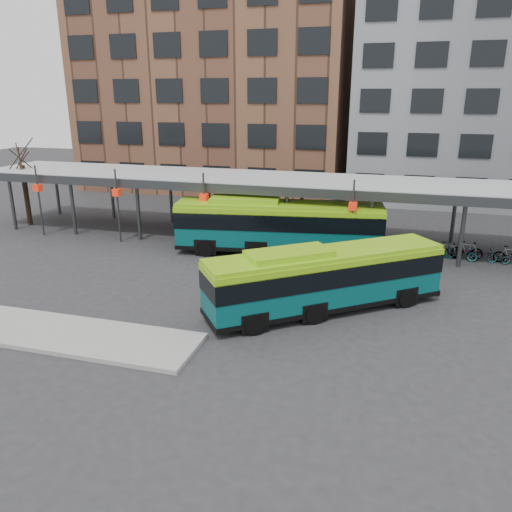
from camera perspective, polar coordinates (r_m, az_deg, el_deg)
The scene contains 9 objects.
ground at distance 22.18m, azimuth -7.74°, elevation -6.99°, with size 120.00×120.00×0.00m, color #28282B.
boarding_island at distance 22.61m, azimuth -23.91°, elevation -7.72°, with size 14.00×3.00×0.18m, color gray.
canopy at distance 32.75m, azimuth 0.91°, elevation 8.51°, with size 40.00×6.53×4.80m.
tree at distance 40.74m, azimuth -24.81°, elevation 6.64°, with size 1.64×1.64×5.60m.
building_brick at distance 53.59m, azimuth -4.32°, elevation 19.77°, with size 26.00×14.00×22.00m, color brown.
building_grey at distance 50.92m, azimuth 25.83°, elevation 17.10°, with size 24.00×14.00×20.00m, color slate.
bus_front at distance 22.33m, azimuth 7.86°, elevation -2.44°, with size 10.10×8.52×3.02m.
bus_rear at distance 30.30m, azimuth 2.51°, elevation 3.59°, with size 12.62×4.46×3.41m.
bike_rack at distance 31.87m, azimuth 23.81°, elevation 0.34°, with size 5.72×1.34×1.06m.
Camera 1 is at (8.32, -18.33, 9.31)m, focal length 35.00 mm.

